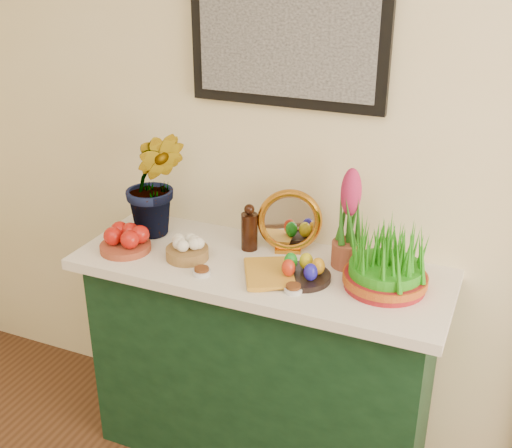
{
  "coord_description": "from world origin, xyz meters",
  "views": [
    {
      "loc": [
        0.6,
        0.06,
        2.0
      ],
      "look_at": [
        -0.22,
        1.95,
        1.07
      ],
      "focal_mm": 45.0,
      "sensor_mm": 36.0,
      "label": 1
    }
  ],
  "objects_px": {
    "sideboard": "(261,366)",
    "wheatgrass_sabzeh": "(387,260)",
    "hyacinth_green": "(154,166)",
    "mirror": "(290,222)",
    "book": "(245,273)"
  },
  "relations": [
    {
      "from": "hyacinth_green",
      "to": "mirror",
      "type": "relative_size",
      "value": 2.31
    },
    {
      "from": "hyacinth_green",
      "to": "wheatgrass_sabzeh",
      "type": "relative_size",
      "value": 1.98
    },
    {
      "from": "hyacinth_green",
      "to": "wheatgrass_sabzeh",
      "type": "distance_m",
      "value": 0.97
    },
    {
      "from": "wheatgrass_sabzeh",
      "to": "book",
      "type": "bearing_deg",
      "value": -164.88
    },
    {
      "from": "hyacinth_green",
      "to": "book",
      "type": "height_order",
      "value": "hyacinth_green"
    },
    {
      "from": "sideboard",
      "to": "wheatgrass_sabzeh",
      "type": "relative_size",
      "value": 4.45
    },
    {
      "from": "sideboard",
      "to": "mirror",
      "type": "height_order",
      "value": "mirror"
    },
    {
      "from": "mirror",
      "to": "wheatgrass_sabzeh",
      "type": "bearing_deg",
      "value": -18.89
    },
    {
      "from": "wheatgrass_sabzeh",
      "to": "sideboard",
      "type": "bearing_deg",
      "value": -179.44
    },
    {
      "from": "book",
      "to": "wheatgrass_sabzeh",
      "type": "height_order",
      "value": "wheatgrass_sabzeh"
    },
    {
      "from": "book",
      "to": "mirror",
      "type": "bearing_deg",
      "value": 48.85
    },
    {
      "from": "hyacinth_green",
      "to": "mirror",
      "type": "height_order",
      "value": "hyacinth_green"
    },
    {
      "from": "mirror",
      "to": "wheatgrass_sabzeh",
      "type": "distance_m",
      "value": 0.43
    },
    {
      "from": "sideboard",
      "to": "wheatgrass_sabzeh",
      "type": "xyz_separation_m",
      "value": [
        0.46,
        0.0,
        0.57
      ]
    },
    {
      "from": "mirror",
      "to": "book",
      "type": "distance_m",
      "value": 0.29
    }
  ]
}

